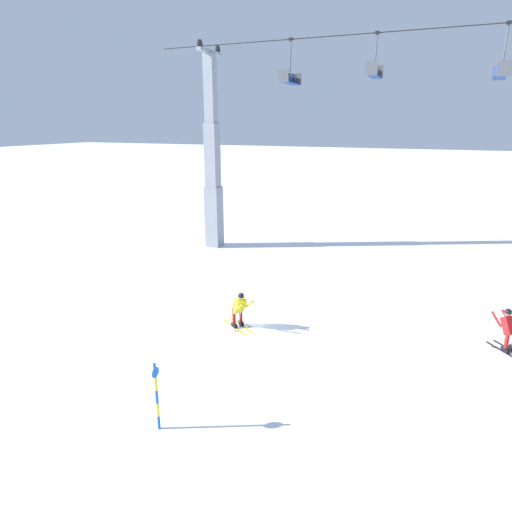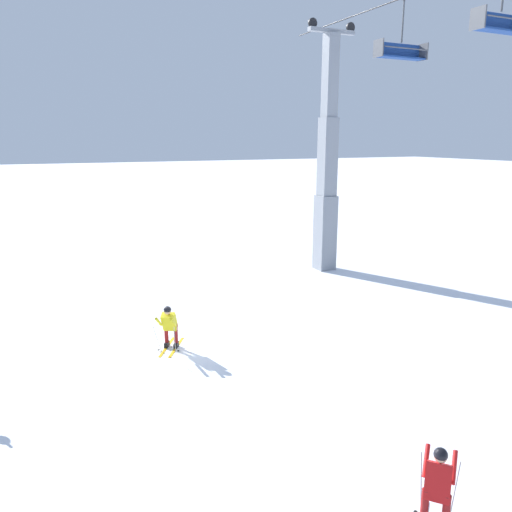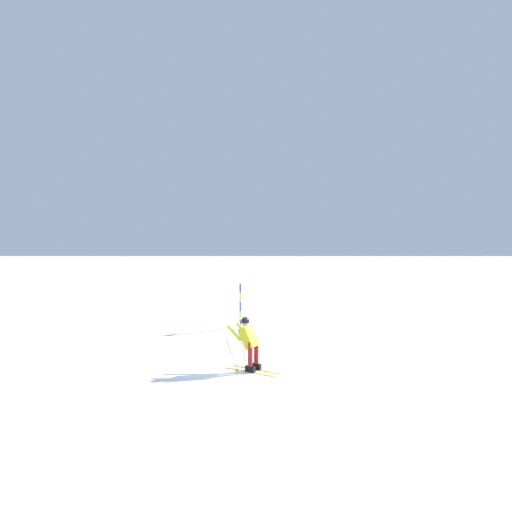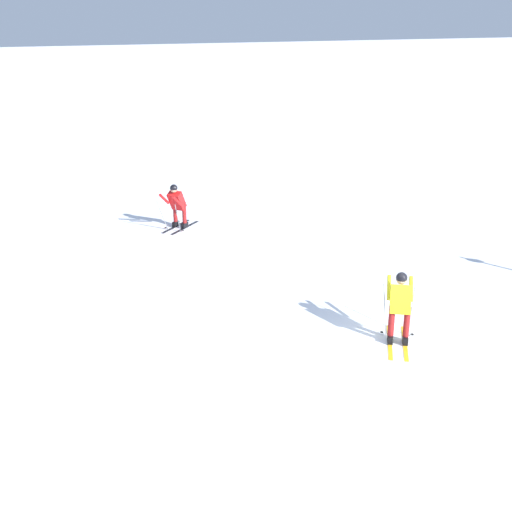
% 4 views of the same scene
% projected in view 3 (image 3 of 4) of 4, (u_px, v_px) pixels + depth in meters
% --- Properties ---
extents(ground_plane, '(260.00, 260.00, 0.00)m').
position_uv_depth(ground_plane, '(262.00, 375.00, 11.82)').
color(ground_plane, white).
extents(skier_carving_main, '(1.60, 1.29, 1.62)m').
position_uv_depth(skier_carving_main, '(249.00, 340.00, 12.21)').
color(skier_carving_main, yellow).
rests_on(skier_carving_main, ground_plane).
extents(trail_marker_pole, '(0.07, 0.28, 1.91)m').
position_uv_depth(trail_marker_pole, '(240.00, 304.00, 18.23)').
color(trail_marker_pole, blue).
rests_on(trail_marker_pole, ground_plane).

